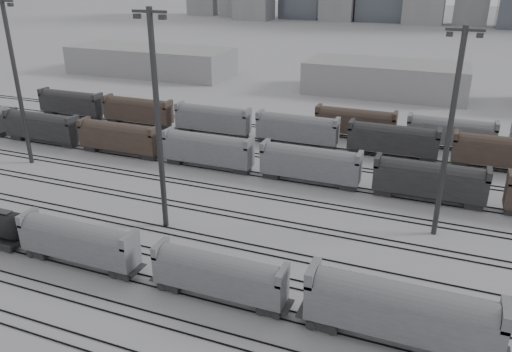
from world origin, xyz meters
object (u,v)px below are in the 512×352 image
at_px(hopper_car_a, 78,240).
at_px(light_mast_c, 158,119).
at_px(hopper_car_c, 401,309).
at_px(hopper_car_b, 219,273).

relative_size(hopper_car_a, light_mast_c, 0.53).
xyz_separation_m(hopper_car_a, hopper_car_c, (33.59, 0.00, 0.48)).
bearing_deg(hopper_car_a, hopper_car_b, 0.00).
bearing_deg(light_mast_c, hopper_car_c, -20.64).
bearing_deg(hopper_car_b, hopper_car_a, 180.00).
bearing_deg(light_mast_c, hopper_car_b, -41.10).
relative_size(hopper_car_b, light_mast_c, 0.51).
height_order(hopper_car_b, light_mast_c, light_mast_c).
bearing_deg(hopper_car_c, light_mast_c, 159.36).
relative_size(hopper_car_b, hopper_car_c, 0.83).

